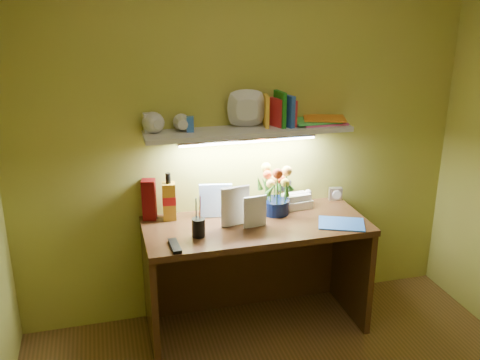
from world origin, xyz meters
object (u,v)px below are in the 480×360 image
object	(u,v)px
desk	(256,276)
telephone	(296,199)
whisky_bottle	(169,196)
flower_bouquet	(276,189)
desk_clock	(335,194)

from	to	relation	value
desk	telephone	xyz separation A→B (m)	(0.34, 0.19, 0.43)
telephone	whisky_bottle	distance (m)	0.85
whisky_bottle	desk	bearing A→B (deg)	-22.36
flower_bouquet	telephone	bearing A→B (deg)	20.11
flower_bouquet	desk	bearing A→B (deg)	-142.04
desk	desk_clock	bearing A→B (deg)	20.84
desk	flower_bouquet	size ratio (longest dim) A/B	4.29
desk	desk_clock	world-z (taller)	desk_clock
flower_bouquet	whisky_bottle	distance (m)	0.68
telephone	desk_clock	distance (m)	0.32
desk	telephone	size ratio (longest dim) A/B	7.50
desk	flower_bouquet	world-z (taller)	flower_bouquet
desk	whisky_bottle	xyz separation A→B (m)	(-0.51, 0.21, 0.53)
desk	desk_clock	distance (m)	0.81
desk_clock	whisky_bottle	bearing A→B (deg)	-167.74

